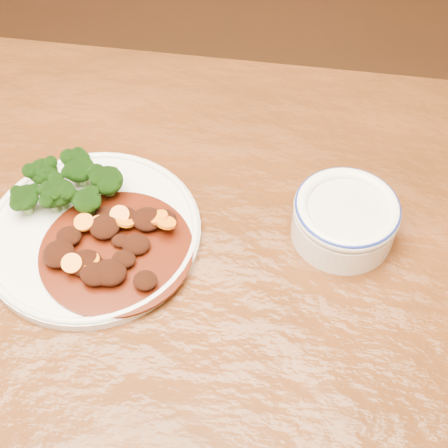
# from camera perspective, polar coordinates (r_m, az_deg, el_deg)

# --- Properties ---
(dining_table) EXTENTS (1.51, 0.92, 0.75)m
(dining_table) POSITION_cam_1_polar(r_m,az_deg,el_deg) (0.80, -10.76, -9.22)
(dining_table) COLOR #5F2C10
(dining_table) RESTS_ON ground
(dinner_plate) EXTENTS (0.26, 0.26, 0.02)m
(dinner_plate) POSITION_cam_1_polar(r_m,az_deg,el_deg) (0.78, -11.91, -0.69)
(dinner_plate) COLOR white
(dinner_plate) RESTS_ON dining_table
(broccoli_florets) EXTENTS (0.13, 0.09, 0.04)m
(broccoli_florets) POSITION_cam_1_polar(r_m,az_deg,el_deg) (0.79, -14.06, 3.46)
(broccoli_florets) COLOR #6D9C50
(broccoli_florets) RESTS_ON dinner_plate
(mince_stew) EXTENTS (0.18, 0.18, 0.03)m
(mince_stew) POSITION_cam_1_polar(r_m,az_deg,el_deg) (0.74, -10.18, -1.88)
(mince_stew) COLOR #4C1508
(mince_stew) RESTS_ON dinner_plate
(dip_bowl) EXTENTS (0.13, 0.13, 0.06)m
(dip_bowl) POSITION_cam_1_polar(r_m,az_deg,el_deg) (0.76, 11.00, 0.58)
(dip_bowl) COLOR white
(dip_bowl) RESTS_ON dining_table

